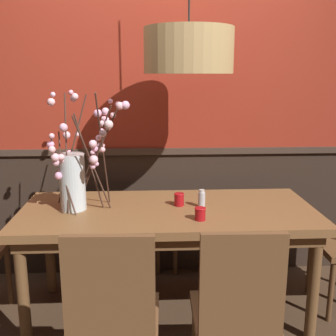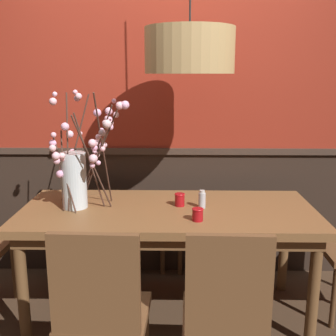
{
  "view_description": "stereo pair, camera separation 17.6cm",
  "coord_description": "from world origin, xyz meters",
  "px_view_note": "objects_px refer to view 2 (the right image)",
  "views": [
    {
      "loc": [
        -0.13,
        -2.55,
        1.63
      ],
      "look_at": [
        0.0,
        0.0,
        1.04
      ],
      "focal_mm": 43.48,
      "sensor_mm": 36.0,
      "label": 1
    },
    {
      "loc": [
        0.04,
        -2.55,
        1.63
      ],
      "look_at": [
        0.0,
        0.0,
        1.04
      ],
      "focal_mm": 43.48,
      "sensor_mm": 36.0,
      "label": 2
    }
  ],
  "objects_px": {
    "candle_holder_nearer_edge": "(180,200)",
    "pendant_lamp": "(190,51)",
    "dining_table": "(168,221)",
    "condiment_bottle": "(202,200)",
    "chair_near_side_left": "(101,310)",
    "chair_far_side_right": "(202,203)",
    "chair_near_side_right": "(225,312)",
    "chair_far_side_left": "(141,206)",
    "candle_holder_nearer_center": "(198,214)",
    "vase_with_blossoms": "(78,170)"
  },
  "relations": [
    {
      "from": "candle_holder_nearer_edge",
      "to": "pendant_lamp",
      "type": "bearing_deg",
      "value": 27.7
    },
    {
      "from": "dining_table",
      "to": "condiment_bottle",
      "type": "xyz_separation_m",
      "value": [
        0.22,
        0.01,
        0.14
      ]
    },
    {
      "from": "chair_near_side_left",
      "to": "condiment_bottle",
      "type": "relative_size",
      "value": 8.09
    },
    {
      "from": "dining_table",
      "to": "chair_near_side_left",
      "type": "distance_m",
      "value": 0.9
    },
    {
      "from": "chair_far_side_right",
      "to": "dining_table",
      "type": "bearing_deg",
      "value": -109.08
    },
    {
      "from": "chair_near_side_right",
      "to": "pendant_lamp",
      "type": "distance_m",
      "value": 1.55
    },
    {
      "from": "chair_far_side_left",
      "to": "candle_holder_nearer_edge",
      "type": "xyz_separation_m",
      "value": [
        0.33,
        -0.76,
        0.3
      ]
    },
    {
      "from": "candle_holder_nearer_edge",
      "to": "chair_near_side_right",
      "type": "bearing_deg",
      "value": -76.53
    },
    {
      "from": "chair_near_side_left",
      "to": "pendant_lamp",
      "type": "xyz_separation_m",
      "value": [
        0.43,
        0.92,
        1.23
      ]
    },
    {
      "from": "dining_table",
      "to": "candle_holder_nearer_edge",
      "type": "distance_m",
      "value": 0.16
    },
    {
      "from": "dining_table",
      "to": "chair_near_side_left",
      "type": "xyz_separation_m",
      "value": [
        -0.3,
        -0.84,
        -0.14
      ]
    },
    {
      "from": "candle_holder_nearer_center",
      "to": "chair_near_side_left",
      "type": "bearing_deg",
      "value": -128.44
    },
    {
      "from": "chair_far_side_left",
      "to": "vase_with_blossoms",
      "type": "relative_size",
      "value": 1.2
    },
    {
      "from": "dining_table",
      "to": "candle_holder_nearer_edge",
      "type": "height_order",
      "value": "candle_holder_nearer_edge"
    },
    {
      "from": "chair_near_side_left",
      "to": "pendant_lamp",
      "type": "relative_size",
      "value": 0.93
    },
    {
      "from": "chair_near_side_right",
      "to": "pendant_lamp",
      "type": "bearing_deg",
      "value": 99.63
    },
    {
      "from": "condiment_bottle",
      "to": "pendant_lamp",
      "type": "distance_m",
      "value": 0.96
    },
    {
      "from": "chair_far_side_right",
      "to": "condiment_bottle",
      "type": "relative_size",
      "value": 8.16
    },
    {
      "from": "chair_far_side_left",
      "to": "chair_near_side_left",
      "type": "bearing_deg",
      "value": -91.67
    },
    {
      "from": "chair_far_side_left",
      "to": "candle_holder_nearer_center",
      "type": "bearing_deg",
      "value": -67.34
    },
    {
      "from": "pendant_lamp",
      "to": "vase_with_blossoms",
      "type": "bearing_deg",
      "value": -175.35
    },
    {
      "from": "chair_near_side_left",
      "to": "condiment_bottle",
      "type": "xyz_separation_m",
      "value": [
        0.53,
        0.86,
        0.28
      ]
    },
    {
      "from": "candle_holder_nearer_edge",
      "to": "chair_near_side_left",
      "type": "bearing_deg",
      "value": -112.99
    },
    {
      "from": "dining_table",
      "to": "chair_near_side_left",
      "type": "bearing_deg",
      "value": -109.7
    },
    {
      "from": "chair_near_side_left",
      "to": "vase_with_blossoms",
      "type": "bearing_deg",
      "value": 108.43
    },
    {
      "from": "chair_near_side_right",
      "to": "condiment_bottle",
      "type": "xyz_separation_m",
      "value": [
        -0.06,
        0.83,
        0.3
      ]
    },
    {
      "from": "chair_far_side_left",
      "to": "candle_holder_nearer_edge",
      "type": "distance_m",
      "value": 0.88
    },
    {
      "from": "vase_with_blossoms",
      "to": "chair_far_side_right",
      "type": "bearing_deg",
      "value": 42.6
    },
    {
      "from": "chair_near_side_right",
      "to": "chair_near_side_left",
      "type": "height_order",
      "value": "chair_near_side_left"
    },
    {
      "from": "chair_far_side_right",
      "to": "vase_with_blossoms",
      "type": "relative_size",
      "value": 1.28
    },
    {
      "from": "dining_table",
      "to": "chair_far_side_right",
      "type": "distance_m",
      "value": 0.88
    },
    {
      "from": "chair_near_side_right",
      "to": "candle_holder_nearer_edge",
      "type": "height_order",
      "value": "chair_near_side_right"
    },
    {
      "from": "dining_table",
      "to": "candle_holder_nearer_center",
      "type": "xyz_separation_m",
      "value": [
        0.18,
        -0.23,
        0.13
      ]
    },
    {
      "from": "chair_near_side_left",
      "to": "pendant_lamp",
      "type": "bearing_deg",
      "value": 64.77
    },
    {
      "from": "chair_near_side_right",
      "to": "vase_with_blossoms",
      "type": "bearing_deg",
      "value": 136.13
    },
    {
      "from": "chair_near_side_right",
      "to": "candle_holder_nearer_center",
      "type": "xyz_separation_m",
      "value": [
        -0.1,
        0.59,
        0.28
      ]
    },
    {
      "from": "pendant_lamp",
      "to": "candle_holder_nearer_edge",
      "type": "bearing_deg",
      "value": -152.3
    },
    {
      "from": "dining_table",
      "to": "chair_far_side_left",
      "type": "bearing_deg",
      "value": 107.31
    },
    {
      "from": "vase_with_blossoms",
      "to": "condiment_bottle",
      "type": "xyz_separation_m",
      "value": [
        0.81,
        -0.01,
        -0.2
      ]
    },
    {
      "from": "chair_far_side_right",
      "to": "chair_near_side_left",
      "type": "height_order",
      "value": "chair_far_side_right"
    },
    {
      "from": "chair_near_side_right",
      "to": "vase_with_blossoms",
      "type": "xyz_separation_m",
      "value": [
        -0.87,
        0.84,
        0.49
      ]
    },
    {
      "from": "chair_far_side_left",
      "to": "condiment_bottle",
      "type": "xyz_separation_m",
      "value": [
        0.48,
        -0.8,
        0.31
      ]
    },
    {
      "from": "candle_holder_nearer_edge",
      "to": "condiment_bottle",
      "type": "bearing_deg",
      "value": -14.21
    },
    {
      "from": "chair_near_side_left",
      "to": "vase_with_blossoms",
      "type": "relative_size",
      "value": 1.27
    },
    {
      "from": "vase_with_blossoms",
      "to": "chair_near_side_left",
      "type": "bearing_deg",
      "value": -71.57
    },
    {
      "from": "chair_near_side_left",
      "to": "vase_with_blossoms",
      "type": "distance_m",
      "value": 1.03
    },
    {
      "from": "candle_holder_nearer_edge",
      "to": "dining_table",
      "type": "bearing_deg",
      "value": -146.41
    },
    {
      "from": "candle_holder_nearer_center",
      "to": "vase_with_blossoms",
      "type": "bearing_deg",
      "value": 161.8
    },
    {
      "from": "chair_far_side_right",
      "to": "chair_near_side_left",
      "type": "distance_m",
      "value": 1.77
    },
    {
      "from": "chair_far_side_left",
      "to": "condiment_bottle",
      "type": "distance_m",
      "value": 0.98
    }
  ]
}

